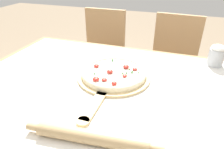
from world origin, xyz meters
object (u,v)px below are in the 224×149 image
object	(u,v)px
chair_left	(102,51)
pizza	(114,73)
pizza_peel	(113,78)
chair_right	(172,61)
flour_cup	(217,55)
rolling_pin	(92,137)

from	to	relation	value
chair_left	pizza	bearing A→B (deg)	-64.20
pizza_peel	chair_right	bearing A→B (deg)	72.00
chair_right	flour_cup	world-z (taller)	chair_right
flour_cup	chair_right	bearing A→B (deg)	116.14
pizza	chair_right	bearing A→B (deg)	71.57
chair_right	pizza_peel	bearing A→B (deg)	-102.87
pizza	rolling_pin	distance (m)	0.43
pizza	rolling_pin	xyz separation A→B (m)	(0.07, -0.42, -0.00)
rolling_pin	flour_cup	size ratio (longest dim) A/B	3.75
pizza_peel	chair_right	size ratio (longest dim) A/B	0.64
rolling_pin	chair_right	size ratio (longest dim) A/B	0.52
pizza	flour_cup	size ratio (longest dim) A/B	2.67
pizza_peel	pizza	world-z (taller)	pizza
rolling_pin	chair_left	xyz separation A→B (m)	(-0.45, 1.21, -0.25)
chair_left	chair_right	size ratio (longest dim) A/B	1.00
pizza	flour_cup	bearing A→B (deg)	32.28
chair_right	flour_cup	distance (m)	0.60
flour_cup	pizza_peel	bearing A→B (deg)	-146.08
flour_cup	rolling_pin	bearing A→B (deg)	-120.18
pizza	rolling_pin	size ratio (longest dim) A/B	0.71
chair_left	flour_cup	distance (m)	1.03
pizza	chair_left	world-z (taller)	chair_left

